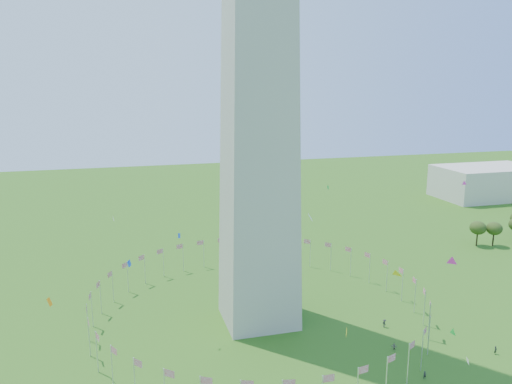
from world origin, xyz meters
TOP-DOWN VIEW (x-y plane):
  - flag_ring at (-0.00, 50.00)m, footprint 80.24×80.24m
  - gov_building_east_a at (150.00, 150.00)m, footprint 50.00×30.00m
  - kites_aloft at (18.75, 20.66)m, footprint 104.19×68.14m

SIDE VIEW (x-z plane):
  - flag_ring at x=0.00m, z-range 0.00..9.00m
  - gov_building_east_a at x=150.00m, z-range 0.00..16.00m
  - kites_aloft at x=18.75m, z-range 5.73..36.29m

